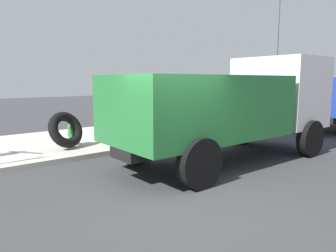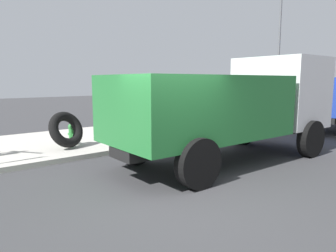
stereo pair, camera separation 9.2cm
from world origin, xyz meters
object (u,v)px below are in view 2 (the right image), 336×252
Objects in this scene: fire_hydrant at (72,134)px; dump_truck_green at (233,104)px; loose_tire at (66,130)px; street_light_pole at (278,59)px.

fire_hydrant is 0.10× the size of dump_truck_green.
fire_hydrant is at bearing 49.39° from loose_tire.
loose_tire is at bearing 131.16° from dump_truck_green.
street_light_pole reaches higher than dump_truck_green.
dump_truck_green is (3.36, -3.84, 0.86)m from loose_tire.
dump_truck_green reaches higher than fire_hydrant.
dump_truck_green is at bearing -155.87° from street_light_pole.
fire_hydrant is at bearing 125.52° from dump_truck_green.
street_light_pole is at bearing -2.21° from fire_hydrant.
loose_tire is at bearing 179.75° from street_light_pole.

